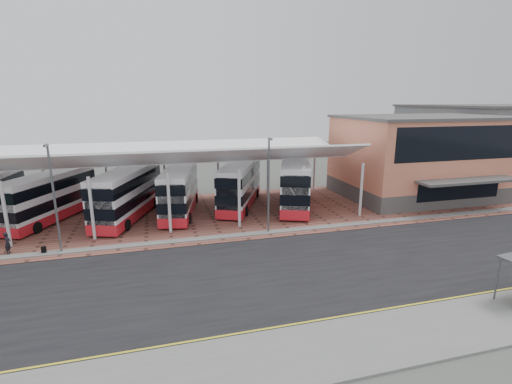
# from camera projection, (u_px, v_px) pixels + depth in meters

# --- Properties ---
(ground) EXTENTS (140.00, 140.00, 0.00)m
(ground) POSITION_uv_depth(u_px,v_px,m) (267.00, 267.00, 25.10)
(ground) COLOR #484B45
(road) EXTENTS (120.00, 14.00, 0.02)m
(road) POSITION_uv_depth(u_px,v_px,m) (272.00, 273.00, 24.16)
(road) COLOR black
(road) RESTS_ON ground
(forecourt) EXTENTS (72.00, 16.00, 0.06)m
(forecourt) POSITION_uv_depth(u_px,v_px,m) (249.00, 210.00, 37.77)
(forecourt) COLOR brown
(forecourt) RESTS_ON ground
(sidewalk) EXTENTS (120.00, 4.00, 0.14)m
(sidewalk) POSITION_uv_depth(u_px,v_px,m) (326.00, 350.00, 16.66)
(sidewalk) COLOR slate
(sidewalk) RESTS_ON ground
(north_kerb) EXTENTS (120.00, 0.80, 0.14)m
(north_kerb) POSITION_uv_depth(u_px,v_px,m) (246.00, 235.00, 30.88)
(north_kerb) COLOR slate
(north_kerb) RESTS_ON ground
(yellow_line_near) EXTENTS (120.00, 0.12, 0.01)m
(yellow_line_near) POSITION_uv_depth(u_px,v_px,m) (308.00, 325.00, 18.54)
(yellow_line_near) COLOR yellow
(yellow_line_near) RESTS_ON road
(yellow_line_far) EXTENTS (120.00, 0.12, 0.01)m
(yellow_line_far) POSITION_uv_depth(u_px,v_px,m) (306.00, 322.00, 18.82)
(yellow_line_far) COLOR yellow
(yellow_line_far) RESTS_ON road
(canopy) EXTENTS (37.00, 11.63, 7.07)m
(canopy) POSITION_uv_depth(u_px,v_px,m) (165.00, 156.00, 35.20)
(canopy) COLOR silver
(canopy) RESTS_ON ground
(terminal) EXTENTS (18.40, 14.40, 9.25)m
(terminal) POSITION_uv_depth(u_px,v_px,m) (422.00, 156.00, 42.89)
(terminal) COLOR #4D4A48
(terminal) RESTS_ON ground
(lamp_west) EXTENTS (0.16, 0.90, 8.07)m
(lamp_west) POSITION_uv_depth(u_px,v_px,m) (54.00, 196.00, 26.33)
(lamp_west) COLOR #535559
(lamp_west) RESTS_ON ground
(lamp_east) EXTENTS (0.16, 0.90, 8.07)m
(lamp_east) POSITION_uv_depth(u_px,v_px,m) (269.00, 183.00, 30.43)
(lamp_east) COLOR #535559
(lamp_east) RESTS_ON ground
(bus_1) EXTENTS (6.78, 10.70, 4.40)m
(bus_1) POSITION_uv_depth(u_px,v_px,m) (50.00, 197.00, 34.20)
(bus_1) COLOR white
(bus_1) RESTS_ON forecourt
(bus_2) EXTENTS (6.24, 11.51, 4.65)m
(bus_2) POSITION_uv_depth(u_px,v_px,m) (128.00, 194.00, 34.90)
(bus_2) COLOR white
(bus_2) RESTS_ON forecourt
(bus_3) EXTENTS (4.65, 11.24, 4.52)m
(bus_3) POSITION_uv_depth(u_px,v_px,m) (180.00, 190.00, 36.57)
(bus_3) COLOR white
(bus_3) RESTS_ON forecourt
(bus_4) EXTENTS (6.88, 11.20, 4.59)m
(bus_4) POSITION_uv_depth(u_px,v_px,m) (240.00, 185.00, 38.90)
(bus_4) COLOR white
(bus_4) RESTS_ON forecourt
(bus_5) EXTENTS (6.82, 12.08, 4.90)m
(bus_5) POSITION_uv_depth(u_px,v_px,m) (295.00, 183.00, 39.03)
(bus_5) COLOR white
(bus_5) RESTS_ON forecourt
(pedestrian) EXTENTS (0.42, 0.62, 1.65)m
(pedestrian) POSITION_uv_depth(u_px,v_px,m) (8.00, 243.00, 26.92)
(pedestrian) COLOR black
(pedestrian) RESTS_ON forecourt
(suitcase) EXTENTS (0.31, 0.22, 0.54)m
(suitcase) POSITION_uv_depth(u_px,v_px,m) (44.00, 250.00, 27.07)
(suitcase) COLOR black
(suitcase) RESTS_ON forecourt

